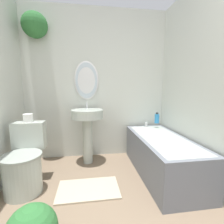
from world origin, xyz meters
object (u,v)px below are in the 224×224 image
object	(u,v)px
pedestal_sink	(87,123)
bathtub	(162,155)
toilet_paper_roll	(28,118)
toilet	(24,164)
shampoo_bottle	(157,118)

from	to	relation	value
pedestal_sink	bathtub	xyz separation A→B (m)	(0.98, -0.48, -0.36)
pedestal_sink	bathtub	bearing A→B (deg)	-25.95
pedestal_sink	toilet_paper_roll	world-z (taller)	pedestal_sink
toilet	bathtub	xyz separation A→B (m)	(1.68, 0.11, -0.04)
pedestal_sink	toilet_paper_roll	distance (m)	0.81
bathtub	pedestal_sink	bearing A→B (deg)	154.05
toilet	shampoo_bottle	world-z (taller)	shampoo_bottle
toilet	shampoo_bottle	distance (m)	1.97
toilet	toilet_paper_roll	distance (m)	0.53
shampoo_bottle	toilet_paper_roll	bearing A→B (deg)	-167.05
pedestal_sink	bathtub	size ratio (longest dim) A/B	0.66
toilet	bathtub	world-z (taller)	toilet
bathtub	toilet_paper_roll	world-z (taller)	toilet_paper_roll
shampoo_bottle	pedestal_sink	bearing A→B (deg)	-177.35
toilet	shampoo_bottle	bearing A→B (deg)	19.12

